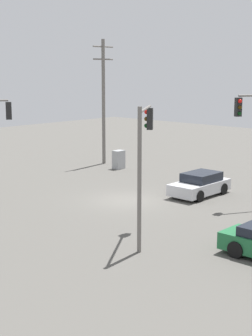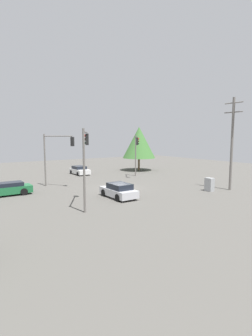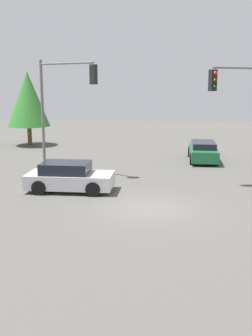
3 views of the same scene
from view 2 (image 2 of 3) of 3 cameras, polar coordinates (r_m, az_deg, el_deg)
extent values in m
plane|color=#54514C|center=(30.53, -1.69, -4.40)|extent=(80.00, 80.00, 0.00)
cube|color=silver|center=(42.17, -10.03, -0.68)|extent=(4.11, 1.89, 0.70)
cube|color=black|center=(42.29, -10.16, 0.12)|extent=(2.26, 1.66, 0.46)
cylinder|color=black|center=(41.43, -8.17, -1.08)|extent=(0.61, 0.22, 0.61)
cylinder|color=black|center=(40.69, -10.43, -1.26)|extent=(0.61, 0.22, 0.61)
cylinder|color=black|center=(43.72, -9.64, -0.69)|extent=(0.61, 0.22, 0.61)
cylinder|color=black|center=(43.01, -11.81, -0.86)|extent=(0.61, 0.22, 0.61)
cube|color=#1E6638|center=(29.25, -24.52, -4.39)|extent=(1.74, 4.76, 0.74)
cube|color=black|center=(29.19, -24.12, -3.25)|extent=(1.53, 2.62, 0.40)
cylinder|color=black|center=(28.77, -21.32, -4.83)|extent=(0.22, 0.72, 0.72)
cylinder|color=black|center=(30.35, -22.02, -4.28)|extent=(0.22, 0.72, 0.72)
cube|color=silver|center=(25.77, -1.64, -5.26)|extent=(4.23, 1.94, 0.70)
cube|color=black|center=(25.48, -1.39, -3.97)|extent=(2.33, 1.71, 0.55)
cylinder|color=black|center=(26.45, -4.87, -5.39)|extent=(0.71, 0.22, 0.71)
cylinder|color=black|center=(27.38, -1.49, -4.95)|extent=(0.71, 0.22, 0.71)
cylinder|color=black|center=(24.25, -1.80, -6.49)|extent=(0.71, 0.22, 0.71)
cylinder|color=black|center=(25.27, 1.75, -5.95)|extent=(0.71, 0.22, 0.71)
cylinder|color=slate|center=(39.66, 2.11, 2.70)|extent=(0.18, 0.18, 6.20)
cylinder|color=slate|center=(38.11, 2.28, 6.82)|extent=(2.52, 1.66, 0.12)
cube|color=black|center=(36.67, 2.44, 5.84)|extent=(0.44, 0.42, 1.05)
sphere|color=red|center=(36.68, 2.72, 6.37)|extent=(0.22, 0.22, 0.22)
sphere|color=#392605|center=(36.68, 2.71, 5.84)|extent=(0.22, 0.22, 0.22)
sphere|color=black|center=(36.69, 2.71, 5.32)|extent=(0.22, 0.22, 0.22)
cylinder|color=slate|center=(20.53, -9.10, -0.67)|extent=(0.18, 0.18, 6.58)
cylinder|color=slate|center=(22.37, -8.85, 7.74)|extent=(3.57, 2.10, 0.12)
cube|color=black|center=(24.38, -8.48, 6.19)|extent=(0.43, 0.41, 1.05)
sphere|color=red|center=(24.40, -8.90, 6.98)|extent=(0.22, 0.22, 0.22)
sphere|color=#392605|center=(24.40, -8.89, 6.19)|extent=(0.22, 0.22, 0.22)
sphere|color=black|center=(24.40, -8.87, 5.40)|extent=(0.22, 0.22, 0.22)
cylinder|color=slate|center=(32.96, -17.23, 1.63)|extent=(0.18, 0.18, 6.27)
cylinder|color=slate|center=(31.65, -14.62, 6.74)|extent=(3.32, 2.30, 0.12)
cube|color=black|center=(30.54, -11.59, 5.65)|extent=(0.44, 0.42, 1.05)
sphere|color=red|center=(30.68, -11.43, 6.29)|extent=(0.22, 0.22, 0.22)
sphere|color=#392605|center=(30.69, -11.42, 5.66)|extent=(0.22, 0.22, 0.22)
sphere|color=black|center=(30.69, -11.40, 5.04)|extent=(0.22, 0.22, 0.22)
cylinder|color=slate|center=(31.27, 22.06, 4.78)|extent=(0.28, 0.28, 10.20)
cylinder|color=slate|center=(31.48, 22.43, 12.98)|extent=(2.20, 0.12, 0.12)
cylinder|color=slate|center=(31.38, 22.35, 11.17)|extent=(2.20, 0.12, 0.12)
cube|color=#9EA0A3|center=(30.16, 17.70, -3.45)|extent=(0.88, 0.66, 1.46)
cylinder|color=brown|center=(46.66, 2.82, 0.85)|extent=(0.35, 0.35, 2.21)
cone|color=#3D7033|center=(46.42, 2.85, 5.57)|extent=(5.75, 5.75, 5.46)
camera|label=1|loc=(47.52, -39.97, 7.39)|focal=55.00mm
camera|label=3|loc=(42.44, 17.84, 5.73)|focal=45.00mm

